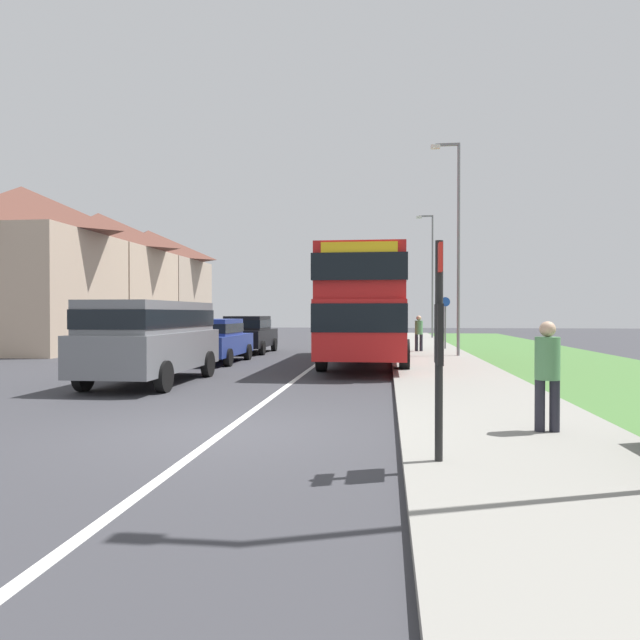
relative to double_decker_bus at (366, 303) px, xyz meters
The scene contains 14 objects.
ground_plane 12.27m from the double_decker_bus, 98.09° to the right, with size 120.00×120.00×0.00m, color #38383D.
lane_marking_centre 4.81m from the double_decker_bus, 113.23° to the right, with size 0.14×60.00×0.01m, color silver.
pavement_near_side 6.79m from the double_decker_bus, 67.27° to the right, with size 3.20×68.00×0.12m, color gray.
double_decker_bus is the anchor object (origin of this frame).
parked_van_grey 8.30m from the double_decker_bus, 129.02° to the right, with size 2.11×5.10×2.07m.
parked_car_blue 5.56m from the double_decker_bus, behind, with size 1.94×4.33×1.57m.
parked_car_black 7.16m from the double_decker_bus, 139.78° to the left, with size 1.97×4.16×1.64m.
pedestrian_at_stop 12.35m from the double_decker_bus, 76.08° to the right, with size 0.34×0.34×1.67m.
pedestrian_walking_away 5.44m from the double_decker_bus, 66.53° to the left, with size 0.34×0.34×1.67m.
bus_stop_sign 13.78m from the double_decker_bus, 84.59° to the right, with size 0.09×0.52×2.60m.
cycle_route_sign 7.61m from the double_decker_bus, 63.05° to the left, with size 0.44×0.08×2.52m.
street_lamp_mid 4.97m from the double_decker_bus, 36.07° to the left, with size 1.14×0.20×8.40m.
street_lamp_far 19.30m from the double_decker_bus, 78.84° to the left, with size 1.14×0.20×8.36m.
house_terrace_far_side 19.16m from the double_decker_bus, 145.54° to the left, with size 6.96×20.63×7.52m.
Camera 1 is at (2.41, -8.25, 1.79)m, focal length 31.97 mm.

